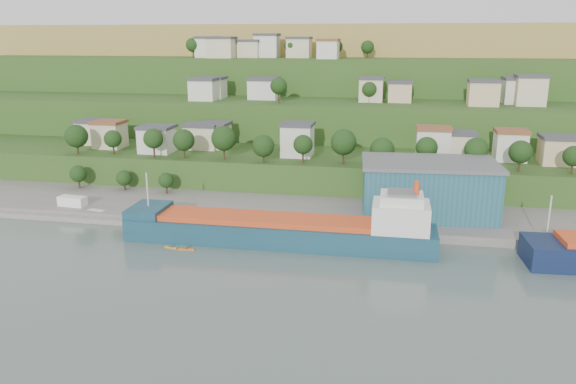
% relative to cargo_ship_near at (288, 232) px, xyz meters
% --- Properties ---
extents(ground, '(500.00, 500.00, 0.00)m').
position_rel_cargo_ship_near_xyz_m(ground, '(-3.30, -8.89, -2.70)').
color(ground, '#46564F').
rests_on(ground, ground).
extents(quay, '(220.00, 26.00, 4.00)m').
position_rel_cargo_ship_near_xyz_m(quay, '(16.70, 19.11, -2.70)').
color(quay, slate).
rests_on(quay, ground).
extents(pebble_beach, '(40.00, 18.00, 2.40)m').
position_rel_cargo_ship_near_xyz_m(pebble_beach, '(-58.30, 13.11, -2.70)').
color(pebble_beach, slate).
rests_on(pebble_beach, ground).
extents(hillside, '(360.00, 210.76, 96.00)m').
position_rel_cargo_ship_near_xyz_m(hillside, '(-3.31, 159.79, -2.63)').
color(hillside, '#284719').
rests_on(hillside, ground).
extents(cargo_ship_near, '(65.94, 10.84, 16.94)m').
position_rel_cargo_ship_near_xyz_m(cargo_ship_near, '(0.00, 0.00, 0.00)').
color(cargo_ship_near, '#123445').
rests_on(cargo_ship_near, ground).
extents(warehouse, '(32.28, 21.17, 12.80)m').
position_rel_cargo_ship_near_xyz_m(warehouse, '(29.49, 20.79, 5.73)').
color(warehouse, '#1E575C').
rests_on(warehouse, quay).
extents(caravan, '(7.08, 3.43, 3.20)m').
position_rel_cargo_ship_near_xyz_m(caravan, '(-56.71, 10.78, 0.10)').
color(caravan, white).
rests_on(caravan, pebble_beach).
extents(dinghy, '(4.51, 2.40, 0.86)m').
position_rel_cargo_ship_near_xyz_m(dinghy, '(-49.10, 8.48, -1.08)').
color(dinghy, silver).
rests_on(dinghy, pebble_beach).
extents(kayak_orange, '(3.47, 0.94, 0.86)m').
position_rel_cargo_ship_near_xyz_m(kayak_orange, '(-19.99, -7.50, -2.45)').
color(kayak_orange, orange).
rests_on(kayak_orange, ground).
extents(kayak_yellow, '(2.97, 1.16, 0.73)m').
position_rel_cargo_ship_near_xyz_m(kayak_yellow, '(-23.51, -7.22, -2.49)').
color(kayak_yellow, orange).
rests_on(kayak_yellow, ground).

